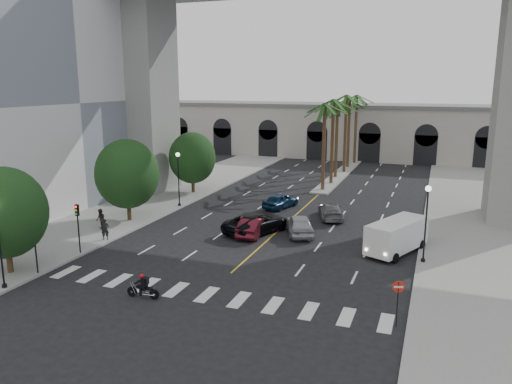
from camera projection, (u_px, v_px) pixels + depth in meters
name	position (u px, v px, depth m)	size (l,w,h in m)	color
ground	(218.00, 285.00, 29.90)	(140.00, 140.00, 0.00)	black
sidewalk_left	(142.00, 206.00, 48.70)	(8.00, 100.00, 0.15)	gray
sidewalk_right	(475.00, 238.00, 38.55)	(8.00, 100.00, 0.15)	gray
median	(340.00, 175.00, 64.68)	(2.00, 24.00, 0.20)	gray
building_left	(12.00, 99.00, 47.80)	(16.50, 32.50, 20.60)	silver
pier_building	(361.00, 131.00, 79.35)	(71.00, 10.50, 8.50)	#B0A99E
bridge	(351.00, 7.00, 44.88)	(75.00, 13.00, 26.00)	gray
palm_a	(325.00, 108.00, 53.58)	(3.20, 3.20, 10.30)	#47331E
palm_b	(333.00, 104.00, 57.14)	(3.20, 3.20, 10.60)	#47331E
palm_c	(338.00, 107.00, 61.01)	(3.20, 3.20, 10.10)	#47331E
palm_d	(347.00, 100.00, 64.39)	(3.20, 3.20, 10.90)	#47331E
palm_e	(350.00, 102.00, 68.24)	(3.20, 3.20, 10.40)	#47331E
palm_f	(357.00, 99.00, 71.74)	(3.20, 3.20, 10.70)	#47331E
street_tree_near	(4.00, 213.00, 30.69)	(5.20, 5.20, 6.89)	#382616
street_tree_mid	(127.00, 174.00, 42.55)	(5.44, 5.44, 7.21)	#382616
street_tree_far	(192.00, 158.00, 53.61)	(5.04, 5.04, 6.68)	#382616
lamp_post_left_far	(178.00, 175.00, 47.72)	(0.40, 0.40, 5.35)	black
lamp_post_right	(426.00, 217.00, 32.67)	(0.40, 0.40, 5.35)	black
traffic_signal_near	(34.00, 237.00, 30.90)	(0.25, 0.18, 3.65)	black
traffic_signal_far	(78.00, 220.00, 34.56)	(0.25, 0.18, 3.65)	black
motorcycle_rider	(144.00, 287.00, 27.96)	(1.99, 0.54, 1.43)	black
car_a	(299.00, 225.00, 39.62)	(1.92, 4.78, 1.63)	#9F9FA3
car_b	(253.00, 226.00, 39.42)	(1.57, 4.51, 1.49)	#4D0F1A
car_c	(257.00, 222.00, 40.13)	(2.76, 5.98, 1.66)	black
car_d	(331.00, 211.00, 44.31)	(1.93, 4.76, 1.38)	slate
car_e	(280.00, 201.00, 47.95)	(1.74, 4.32, 1.47)	#0F2946
cargo_van	(396.00, 235.00, 35.19)	(4.10, 5.88, 2.35)	silver
pedestrian_a	(105.00, 229.00, 37.84)	(0.58, 0.38, 1.59)	black
pedestrian_b	(101.00, 219.00, 40.41)	(0.83, 0.65, 1.71)	black
do_not_enter_sign	(398.00, 294.00, 24.39)	(0.58, 0.19, 2.43)	black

